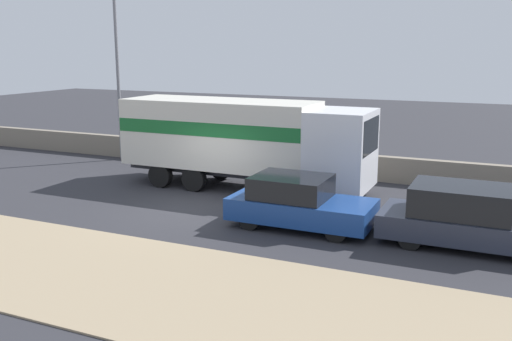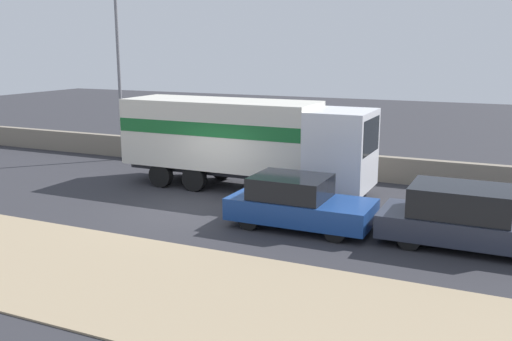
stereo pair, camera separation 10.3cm
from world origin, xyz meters
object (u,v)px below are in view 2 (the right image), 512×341
at_px(box_truck, 243,137).
at_px(car_hatchback, 298,203).
at_px(car_sedan_second, 469,218).
at_px(street_lamp, 118,57).

bearing_deg(box_truck, car_hatchback, -45.23).
distance_m(car_hatchback, car_sedan_second, 4.44).
bearing_deg(car_hatchback, street_lamp, 150.53).
xyz_separation_m(street_lamp, car_sedan_second, (14.95, -5.70, -3.74)).
bearing_deg(car_sedan_second, street_lamp, 159.12).
bearing_deg(car_sedan_second, car_hatchback, -176.90).
relative_size(street_lamp, car_sedan_second, 1.71).
distance_m(street_lamp, car_sedan_second, 16.43).
bearing_deg(street_lamp, box_truck, -19.88).
bearing_deg(car_sedan_second, box_truck, 158.21).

